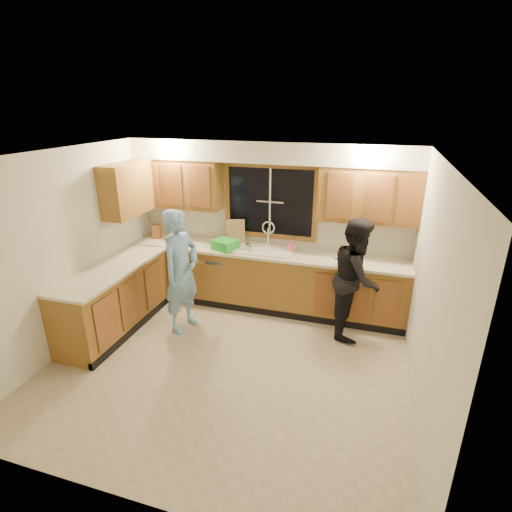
{
  "coord_description": "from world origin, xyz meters",
  "views": [
    {
      "loc": [
        1.52,
        -3.79,
        2.99
      ],
      "look_at": [
        0.16,
        0.65,
        1.2
      ],
      "focal_mm": 28.0,
      "sensor_mm": 36.0,
      "label": 1
    }
  ],
  "objects": [
    {
      "name": "countertop_left",
      "position": [
        -1.79,
        0.35,
        0.9
      ],
      "size": [
        0.63,
        1.9,
        0.04
      ],
      "primitive_type": "cube",
      "color": "#EAE3C5",
      "rests_on": "base_cabinets_left"
    },
    {
      "name": "upper_cabinets_right",
      "position": [
        1.43,
        1.73,
        1.83
      ],
      "size": [
        1.35,
        0.33,
        0.75
      ],
      "primitive_type": "cube",
      "color": "olive",
      "rests_on": "wall_back"
    },
    {
      "name": "woman",
      "position": [
        1.38,
        1.22,
        0.82
      ],
      "size": [
        0.62,
        0.8,
        1.63
      ],
      "primitive_type": "imported",
      "rotation": [
        0.0,
        0.0,
        1.57
      ],
      "color": "black",
      "rests_on": "floor"
    },
    {
      "name": "cutting_board",
      "position": [
        -0.52,
        1.77,
        1.11
      ],
      "size": [
        0.31,
        0.2,
        0.38
      ],
      "primitive_type": "cube",
      "rotation": [
        -0.21,
        0.0,
        0.36
      ],
      "color": "tan",
      "rests_on": "countertop_back"
    },
    {
      "name": "stove",
      "position": [
        -1.8,
        -0.22,
        0.45
      ],
      "size": [
        0.58,
        0.75,
        0.9
      ],
      "primitive_type": "cube",
      "color": "white",
      "rests_on": "floor"
    },
    {
      "name": "soffit",
      "position": [
        0.0,
        1.72,
        2.35
      ],
      "size": [
        4.2,
        0.35,
        0.3
      ],
      "primitive_type": "cube",
      "color": "white",
      "rests_on": "wall_back"
    },
    {
      "name": "wall_right",
      "position": [
        2.1,
        0.0,
        1.25
      ],
      "size": [
        0.0,
        3.8,
        3.8
      ],
      "primitive_type": "plane",
      "rotation": [
        1.57,
        0.0,
        -1.57
      ],
      "color": "silver",
      "rests_on": "ground"
    },
    {
      "name": "upper_cabinets_return",
      "position": [
        -1.94,
        1.12,
        1.83
      ],
      "size": [
        0.33,
        0.9,
        0.75
      ],
      "primitive_type": "cube",
      "color": "olive",
      "rests_on": "wall_left"
    },
    {
      "name": "countertop_back",
      "position": [
        0.0,
        1.58,
        0.9
      ],
      "size": [
        4.2,
        0.63,
        0.04
      ],
      "primitive_type": "cube",
      "color": "#EAE3C5",
      "rests_on": "base_cabinets_back"
    },
    {
      "name": "ceiling",
      "position": [
        0.0,
        0.0,
        2.5
      ],
      "size": [
        4.2,
        4.2,
        0.0
      ],
      "primitive_type": "plane",
      "rotation": [
        3.14,
        0.0,
        0.0
      ],
      "color": "silver"
    },
    {
      "name": "knife_block",
      "position": [
        -1.84,
        1.64,
        1.03
      ],
      "size": [
        0.14,
        0.13,
        0.23
      ],
      "primitive_type": "cube",
      "rotation": [
        0.0,
        0.0,
        0.22
      ],
      "color": "brown",
      "rests_on": "countertop_back"
    },
    {
      "name": "man",
      "position": [
        -0.9,
        0.64,
        0.86
      ],
      "size": [
        0.53,
        0.7,
        1.72
      ],
      "primitive_type": "imported",
      "rotation": [
        0.0,
        0.0,
        1.36
      ],
      "color": "#6FA4D2",
      "rests_on": "floor"
    },
    {
      "name": "floor",
      "position": [
        0.0,
        0.0,
        0.0
      ],
      "size": [
        4.2,
        4.2,
        0.0
      ],
      "primitive_type": "plane",
      "color": "#B7A78C",
      "rests_on": "ground"
    },
    {
      "name": "bowl",
      "position": [
        1.14,
        1.6,
        0.94
      ],
      "size": [
        0.25,
        0.25,
        0.05
      ],
      "primitive_type": "imported",
      "rotation": [
        0.0,
        0.0,
        -0.26
      ],
      "color": "silver",
      "rests_on": "countertop_back"
    },
    {
      "name": "can_right",
      "position": [
        -0.17,
        1.45,
        0.97
      ],
      "size": [
        0.08,
        0.08,
        0.11
      ],
      "primitive_type": "cylinder",
      "rotation": [
        0.0,
        0.0,
        0.38
      ],
      "color": "#C2B395",
      "rests_on": "countertop_back"
    },
    {
      "name": "base_cabinets_left",
      "position": [
        -1.8,
        0.35,
        0.44
      ],
      "size": [
        0.6,
        1.9,
        0.88
      ],
      "primitive_type": "cube",
      "color": "olive",
      "rests_on": "ground"
    },
    {
      "name": "base_cabinets_back",
      "position": [
        0.0,
        1.6,
        0.44
      ],
      "size": [
        4.2,
        0.6,
        0.88
      ],
      "primitive_type": "cube",
      "color": "olive",
      "rests_on": "ground"
    },
    {
      "name": "dish_crate",
      "position": [
        -0.58,
        1.48,
        0.99
      ],
      "size": [
        0.41,
        0.39,
        0.15
      ],
      "primitive_type": "cube",
      "rotation": [
        0.0,
        0.0,
        -0.36
      ],
      "color": "green",
      "rests_on": "countertop_back"
    },
    {
      "name": "can_left",
      "position": [
        -0.23,
        1.5,
        0.98
      ],
      "size": [
        0.07,
        0.07,
        0.12
      ],
      "primitive_type": "cylinder",
      "rotation": [
        0.0,
        0.0,
        0.07
      ],
      "color": "#C2B395",
      "rests_on": "countertop_back"
    },
    {
      "name": "upper_cabinets_left",
      "position": [
        -1.43,
        1.73,
        1.83
      ],
      "size": [
        1.35,
        0.33,
        0.75
      ],
      "primitive_type": "cube",
      "color": "olive",
      "rests_on": "wall_back"
    },
    {
      "name": "wall_back",
      "position": [
        0.0,
        1.9,
        1.25
      ],
      "size": [
        4.2,
        0.0,
        4.2
      ],
      "primitive_type": "plane",
      "rotation": [
        1.57,
        0.0,
        0.0
      ],
      "color": "silver",
      "rests_on": "ground"
    },
    {
      "name": "dishwasher",
      "position": [
        -0.85,
        1.59,
        0.41
      ],
      "size": [
        0.6,
        0.56,
        0.82
      ],
      "primitive_type": "cube",
      "color": "white",
      "rests_on": "floor"
    },
    {
      "name": "wall_left",
      "position": [
        -2.1,
        0.0,
        1.25
      ],
      "size": [
        0.0,
        3.8,
        3.8
      ],
      "primitive_type": "plane",
      "rotation": [
        1.57,
        0.0,
        1.57
      ],
      "color": "silver",
      "rests_on": "ground"
    },
    {
      "name": "soap_bottle",
      "position": [
        0.38,
        1.65,
        1.01
      ],
      "size": [
        0.11,
        0.11,
        0.19
      ],
      "primitive_type": "imported",
      "rotation": [
        0.0,
        0.0,
        -0.32
      ],
      "color": "#EA597A",
      "rests_on": "countertop_back"
    },
    {
      "name": "window_frame",
      "position": [
        0.0,
        1.89,
        1.6
      ],
      "size": [
        1.44,
        0.03,
        1.14
      ],
      "color": "black",
      "rests_on": "wall_back"
    },
    {
      "name": "sink",
      "position": [
        0.0,
        1.6,
        0.86
      ],
      "size": [
        0.86,
        0.52,
        0.57
      ],
      "color": "white",
      "rests_on": "countertop_back"
    }
  ]
}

